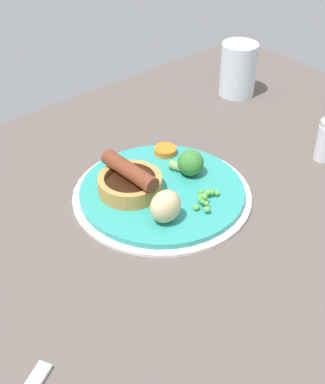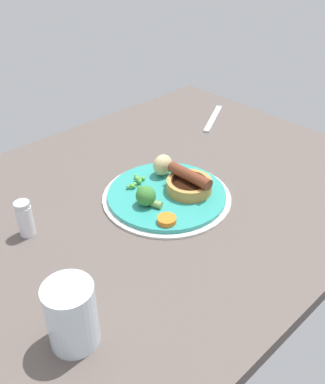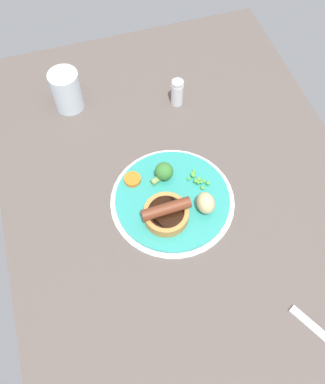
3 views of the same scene
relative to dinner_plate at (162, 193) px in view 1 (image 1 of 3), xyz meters
The scene contains 8 objects.
dining_table 4.22cm from the dinner_plate, 128.00° to the left, with size 110.00×80.00×3.00cm, color #564C47.
dinner_plate is the anchor object (origin of this frame).
sausage_pudding 5.56cm from the dinner_plate, 34.18° to the right, with size 9.76×10.64×5.02cm.
pea_pile 7.47cm from the dinner_plate, 110.01° to the left, with size 5.53×4.62×1.86cm.
broccoli_floret_near 6.63cm from the dinner_plate, behind, with size 4.18×5.61×4.18cm.
potato_chunk_0 8.12cm from the dinner_plate, 52.93° to the left, with size 4.78×3.90×4.90cm, color #CCB77F.
carrot_slice_1 10.19cm from the dinner_plate, 134.14° to the right, with size 3.75×3.75×1.06cm, color orange.
drinking_glass 38.69cm from the dinner_plate, 154.49° to the right, with size 7.29×7.29×10.69cm, color silver.
Camera 1 is at (45.36, 46.97, 53.42)cm, focal length 50.00 mm.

